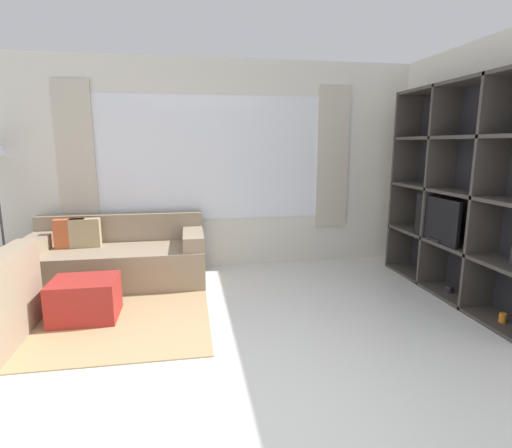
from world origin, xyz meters
TOP-DOWN VIEW (x-y plane):
  - ground_plane at (0.00, 0.00)m, footprint 16.00×16.00m
  - wall_back at (0.00, 3.20)m, footprint 6.60×0.11m
  - wall_right at (2.73, 1.58)m, footprint 0.07×4.37m
  - area_rug at (-1.46, 1.60)m, footprint 2.62×1.70m
  - shelving_unit at (2.55, 1.61)m, footprint 0.38×2.29m
  - couch_main at (-1.16, 2.69)m, footprint 2.00×0.93m
  - ottoman at (-1.30, 1.65)m, footprint 0.59×0.48m

SIDE VIEW (x-z plane):
  - ground_plane at x=0.00m, z-range 0.00..0.00m
  - area_rug at x=-1.46m, z-range 0.00..0.01m
  - ottoman at x=-1.30m, z-range 0.00..0.40m
  - couch_main at x=-1.16m, z-range -0.09..0.69m
  - shelving_unit at x=2.55m, z-range -0.01..2.26m
  - wall_right at x=2.73m, z-range 0.00..2.70m
  - wall_back at x=0.00m, z-range 0.01..2.71m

